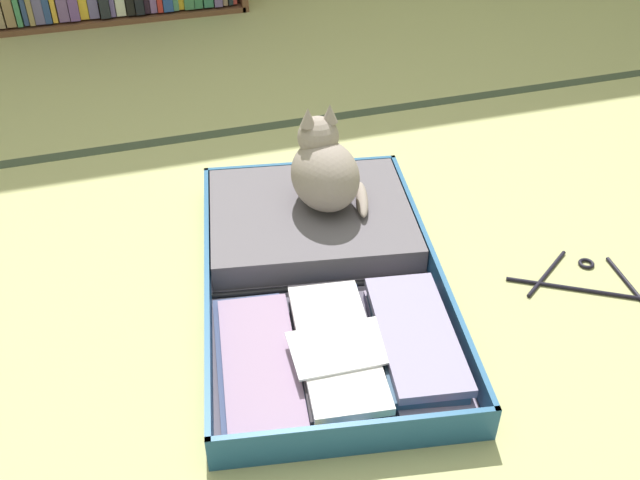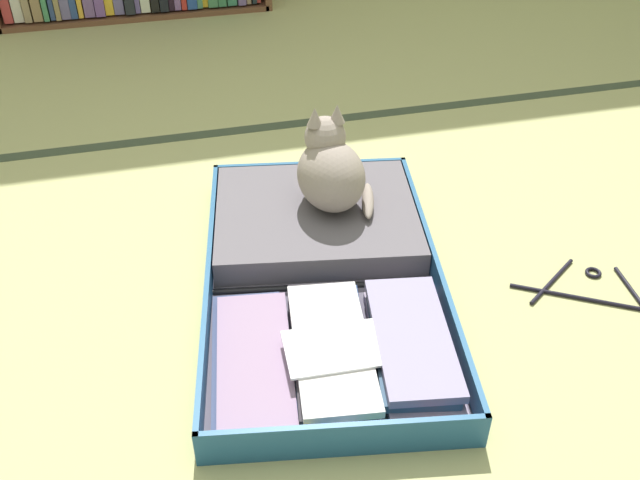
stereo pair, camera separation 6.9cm
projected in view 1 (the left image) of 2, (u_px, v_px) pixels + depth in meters
ground_plane at (287, 332)px, 1.66m from camera, size 10.00×10.00×0.00m
tatami_border at (212, 134)px, 2.41m from camera, size 4.80×0.05×0.00m
open_suitcase at (322, 266)px, 1.79m from camera, size 0.72×1.05×0.09m
black_cat at (324, 170)px, 1.87m from camera, size 0.23×0.23×0.27m
clothes_hanger at (588, 281)px, 1.79m from camera, size 0.35×0.28×0.01m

